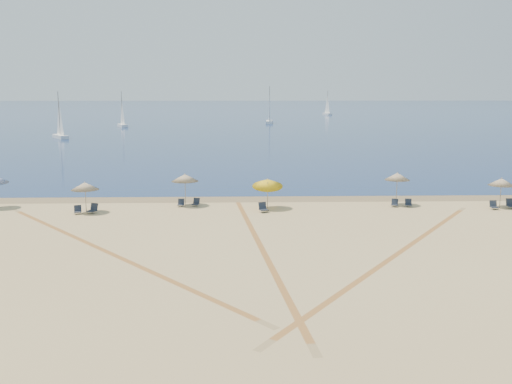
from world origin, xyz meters
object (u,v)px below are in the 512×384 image
(umbrella_3, at_px, (268,183))
(chair_4, at_px, (196,203))
(chair_5, at_px, (263,208))
(sailboat_0, at_px, (327,107))
(umbrella_4, at_px, (397,176))
(chair_7, at_px, (408,203))
(chair_3, at_px, (181,203))
(chair_8, at_px, (494,205))
(chair_6, at_px, (395,203))
(sailboat_1, at_px, (122,116))
(umbrella_5, at_px, (501,182))
(umbrella_2, at_px, (185,178))
(sailboat_3, at_px, (269,112))
(chair_1, at_px, (78,210))
(chair_9, at_px, (511,204))
(chair_2, at_px, (93,209))
(umbrella_1, at_px, (85,186))
(sailboat_2, at_px, (60,124))

(umbrella_3, xyz_separation_m, chair_4, (-5.54, 1.12, -1.73))
(chair_5, xyz_separation_m, sailboat_0, (29.31, 160.91, 2.24))
(umbrella_3, relative_size, umbrella_4, 0.97)
(chair_4, bearing_deg, chair_7, 16.47)
(chair_3, relative_size, chair_7, 0.91)
(chair_5, bearing_deg, chair_8, -18.69)
(chair_6, height_order, sailboat_0, sailboat_0)
(umbrella_3, distance_m, chair_8, 17.29)
(sailboat_1, bearing_deg, chair_5, -96.03)
(umbrella_4, bearing_deg, umbrella_5, -8.22)
(umbrella_2, relative_size, umbrella_4, 0.97)
(umbrella_3, relative_size, sailboat_3, 0.26)
(chair_1, height_order, chair_4, chair_1)
(umbrella_5, distance_m, chair_4, 23.59)
(chair_3, xyz_separation_m, chair_7, (17.67, -0.55, 0.00))
(chair_9, height_order, sailboat_3, sailboat_3)
(chair_1, xyz_separation_m, sailboat_1, (-16.39, 97.88, 2.30))
(chair_4, relative_size, chair_6, 1.02)
(chair_2, distance_m, chair_8, 30.11)
(chair_9, distance_m, sailboat_0, 160.38)
(umbrella_2, relative_size, chair_3, 4.26)
(umbrella_3, relative_size, sailboat_0, 0.30)
(chair_7, bearing_deg, chair_1, -166.34)
(chair_6, height_order, sailboat_1, sailboat_1)
(umbrella_3, height_order, umbrella_4, umbrella_4)
(chair_2, height_order, chair_8, chair_2)
(chair_1, xyz_separation_m, chair_7, (24.95, 1.88, -0.01))
(umbrella_1, bearing_deg, sailboat_3, 80.09)
(umbrella_1, distance_m, chair_1, 1.83)
(chair_4, relative_size, sailboat_0, 0.09)
(umbrella_5, bearing_deg, sailboat_1, 116.62)
(umbrella_1, relative_size, sailboat_2, 0.27)
(umbrella_1, relative_size, chair_4, 3.17)
(chair_9, bearing_deg, sailboat_1, 118.34)
(umbrella_1, relative_size, chair_9, 3.20)
(sailboat_1, bearing_deg, umbrella_1, -103.27)
(chair_3, height_order, chair_5, chair_5)
(chair_3, relative_size, sailboat_1, 0.07)
(chair_8, xyz_separation_m, sailboat_2, (-52.52, 64.86, 2.30))
(umbrella_5, distance_m, chair_5, 18.46)
(chair_4, bearing_deg, chair_2, -143.16)
(umbrella_5, height_order, sailboat_2, sailboat_2)
(umbrella_4, height_order, chair_2, umbrella_4)
(chair_3, bearing_deg, sailboat_2, 117.19)
(chair_2, relative_size, sailboat_3, 0.09)
(chair_9, bearing_deg, umbrella_3, -179.67)
(umbrella_2, height_order, chair_3, umbrella_2)
(chair_5, relative_size, chair_7, 1.31)
(umbrella_4, xyz_separation_m, sailboat_0, (18.72, 158.58, 0.29))
(umbrella_4, relative_size, chair_8, 4.00)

